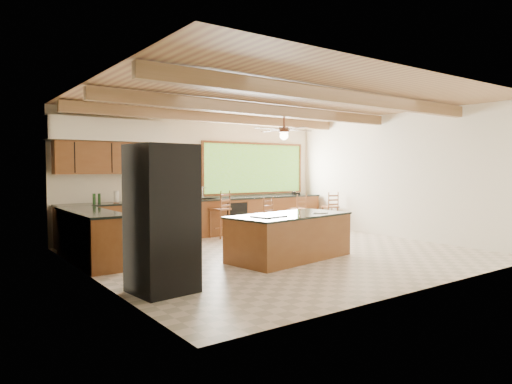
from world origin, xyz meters
TOP-DOWN VIEW (x-y plane):
  - ground at (0.00, 0.00)m, footprint 7.20×7.20m
  - room_shell at (-0.17, 0.65)m, footprint 7.27×6.54m
  - counter_run at (-0.82, 2.52)m, footprint 7.12×3.10m
  - island at (-0.19, -0.52)m, footprint 2.52×1.47m
  - refrigerator at (-3.05, -1.24)m, footprint 0.85×0.83m
  - bar_stool_a at (0.10, 2.39)m, footprint 0.52×0.52m
  - bar_stool_b at (0.79, 1.55)m, footprint 0.40×0.40m
  - bar_stool_c at (2.28, 2.02)m, footprint 0.40×0.40m
  - bar_stool_d at (3.30, 1.87)m, footprint 0.45×0.45m

SIDE VIEW (x-z plane):
  - ground at x=0.00m, z-range 0.00..0.00m
  - island at x=-0.19m, z-range -0.01..0.84m
  - counter_run at x=-0.82m, z-range -0.15..1.07m
  - bar_stool_b at x=0.79m, z-range 0.09..1.10m
  - bar_stool_c at x=2.28m, z-range 0.09..1.10m
  - bar_stool_d at x=3.30m, z-range 0.10..1.13m
  - bar_stool_a at x=0.10m, z-range 0.11..1.25m
  - refrigerator at x=-3.05m, z-range 0.00..2.00m
  - room_shell at x=-0.17m, z-range 0.70..3.72m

